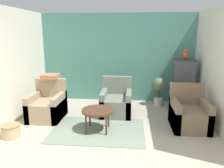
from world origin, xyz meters
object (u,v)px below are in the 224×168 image
object	(u,v)px
armchair_right	(189,114)
armchair_middle	(116,103)
armchair_left	(47,106)
potted_plant	(159,88)
parrot	(185,54)
wicker_basket	(11,131)
birdcage	(183,85)
coffee_table	(98,112)

from	to	relation	value
armchair_right	armchair_middle	size ratio (longest dim) A/B	1.00
armchair_left	potted_plant	xyz separation A→B (m)	(2.68, 1.15, 0.22)
armchair_right	parrot	size ratio (longest dim) A/B	3.24
armchair_right	armchair_middle	bearing A→B (deg)	158.17
armchair_middle	parrot	xyz separation A→B (m)	(1.71, 0.64, 1.14)
wicker_basket	birdcage	bearing A→B (deg)	29.79
armchair_left	armchair_middle	world-z (taller)	same
armchair_left	parrot	size ratio (longest dim) A/B	3.24
coffee_table	parrot	bearing A→B (deg)	39.13
armchair_middle	birdcage	bearing A→B (deg)	20.64
parrot	potted_plant	distance (m)	1.11
armchair_middle	coffee_table	bearing A→B (deg)	-107.16
armchair_right	potted_plant	bearing A→B (deg)	109.44
coffee_table	birdcage	world-z (taller)	birdcage
armchair_left	parrot	bearing A→B (deg)	17.89
parrot	wicker_basket	world-z (taller)	parrot
birdcage	wicker_basket	bearing A→B (deg)	-150.21
armchair_right	parrot	distance (m)	1.72
armchair_right	armchair_left	bearing A→B (deg)	176.07
coffee_table	armchair_left	distance (m)	1.41
armchair_left	armchair_right	world-z (taller)	same
parrot	potted_plant	world-z (taller)	parrot
armchair_left	coffee_table	bearing A→B (deg)	-24.33
wicker_basket	armchair_left	bearing A→B (deg)	71.74
armchair_left	potted_plant	world-z (taller)	armchair_left
coffee_table	armchair_middle	world-z (taller)	armchair_middle
armchair_right	birdcage	distance (m)	1.33
parrot	coffee_table	bearing A→B (deg)	-140.87
birdcage	coffee_table	bearing A→B (deg)	-140.91
armchair_left	armchair_middle	distance (m)	1.64
potted_plant	armchair_right	bearing A→B (deg)	-70.56
armchair_middle	wicker_basket	bearing A→B (deg)	-143.25
armchair_left	wicker_basket	world-z (taller)	armchair_left
birdcage	wicker_basket	xyz separation A→B (m)	(-3.62, -2.07, -0.49)
armchair_right	wicker_basket	size ratio (longest dim) A/B	2.53
wicker_basket	parrot	bearing A→B (deg)	29.82
parrot	potted_plant	bearing A→B (deg)	171.47
birdcage	wicker_basket	distance (m)	4.20
birdcage	wicker_basket	size ratio (longest dim) A/B	3.72
armchair_middle	potted_plant	bearing A→B (deg)	33.86
armchair_left	armchair_middle	bearing A→B (deg)	14.75
birdcage	potted_plant	world-z (taller)	birdcage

